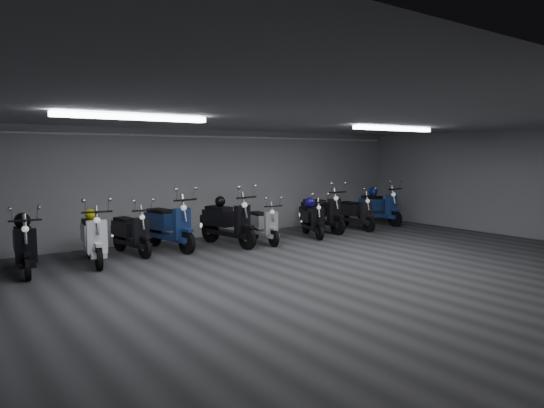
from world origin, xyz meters
TOP-DOWN VIEW (x-y plane):
  - floor at (0.00, 0.00)m, footprint 14.00×10.00m
  - ceiling at (0.00, 0.00)m, footprint 14.00×10.00m
  - back_wall at (0.00, 5.00)m, footprint 14.00×0.01m
  - right_wall at (7.00, 0.00)m, footprint 0.01×10.00m
  - fluor_strip_left at (-3.00, 1.00)m, footprint 2.40×0.18m
  - fluor_strip_right at (3.00, 1.00)m, footprint 2.40×0.18m
  - conduit at (0.00, 4.92)m, footprint 13.60×0.05m
  - scooter_1 at (-4.24, 3.34)m, footprint 0.75×1.79m
  - scooter_2 at (-3.00, 3.39)m, footprint 0.87×1.91m
  - scooter_3 at (-2.07, 3.85)m, footprint 0.78×1.75m
  - scooter_4 at (-1.19, 3.86)m, footprint 1.00×2.06m
  - scooter_5 at (0.15, 3.51)m, footprint 1.01×2.08m
  - scooter_6 at (1.04, 3.33)m, footprint 0.73×1.64m
  - scooter_7 at (2.61, 3.32)m, footprint 1.08×1.69m
  - scooter_8 at (3.34, 3.76)m, footprint 0.66×1.93m
  - scooter_9 at (4.44, 3.54)m, footprint 0.70×1.73m
  - scooter_10 at (5.78, 3.86)m, footprint 0.63×1.88m
  - helmet_0 at (5.78, 4.12)m, footprint 0.28×0.28m
  - helmet_1 at (0.10, 3.78)m, footprint 0.25×0.25m
  - helmet_2 at (-4.22, 3.58)m, footprint 0.29×0.29m
  - helmet_3 at (-2.96, 3.64)m, footprint 0.23×0.23m
  - helmet_4 at (2.69, 3.53)m, footprint 0.28×0.28m

SIDE VIEW (x-z plane):
  - floor at x=0.00m, z-range -0.01..0.00m
  - scooter_6 at x=1.04m, z-range 0.00..1.18m
  - scooter_7 at x=2.61m, z-range 0.00..1.20m
  - scooter_9 at x=4.44m, z-range 0.00..1.26m
  - scooter_3 at x=-2.07m, z-range 0.00..1.26m
  - scooter_1 at x=-4.24m, z-range 0.00..1.30m
  - scooter_2 at x=-3.00m, z-range 0.00..1.37m
  - scooter_10 at x=5.78m, z-range 0.00..1.40m
  - scooter_8 at x=3.34m, z-range 0.00..1.43m
  - scooter_4 at x=-1.19m, z-range 0.00..1.47m
  - scooter_5 at x=0.15m, z-range 0.00..1.48m
  - helmet_4 at x=2.69m, z-range 0.74..1.02m
  - helmet_2 at x=-4.22m, z-range 0.80..1.10m
  - helmet_3 at x=-2.96m, z-range 0.85..1.08m
  - helmet_0 at x=5.78m, z-range 0.87..1.15m
  - helmet_1 at x=0.10m, z-range 0.92..1.17m
  - back_wall at x=0.00m, z-range 0.00..2.80m
  - right_wall at x=7.00m, z-range 0.00..2.80m
  - conduit at x=0.00m, z-range 2.59..2.65m
  - fluor_strip_left at x=-3.00m, z-range 2.70..2.78m
  - fluor_strip_right at x=3.00m, z-range 2.70..2.78m
  - ceiling at x=0.00m, z-range 2.80..2.81m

